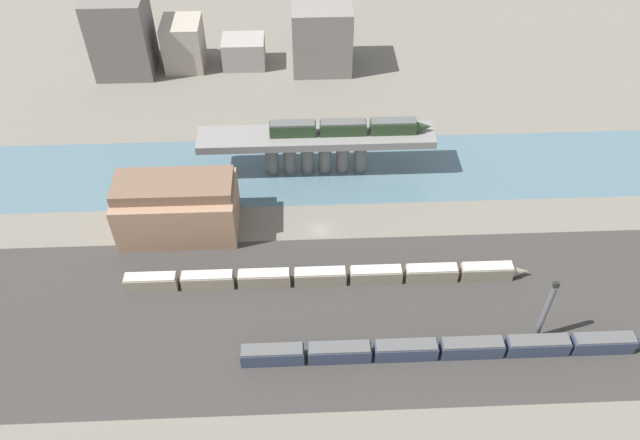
{
  "coord_description": "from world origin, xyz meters",
  "views": [
    {
      "loc": [
        -4.06,
        -99.37,
        99.58
      ],
      "look_at": [
        0.0,
        -1.36,
        4.4
      ],
      "focal_mm": 35.0,
      "sensor_mm": 36.0,
      "label": 1
    }
  ],
  "objects_px": {
    "train_yard_near": "(446,349)",
    "warehouse_building": "(177,206)",
    "train_on_bridge": "(349,127)",
    "train_yard_mid": "(326,277)",
    "signal_tower": "(545,312)"
  },
  "relations": [
    {
      "from": "train_on_bridge",
      "to": "signal_tower",
      "type": "bearing_deg",
      "value": -58.33
    },
    {
      "from": "train_yard_near",
      "to": "warehouse_building",
      "type": "distance_m",
      "value": 64.57
    },
    {
      "from": "train_on_bridge",
      "to": "train_yard_near",
      "type": "height_order",
      "value": "train_on_bridge"
    },
    {
      "from": "train_yard_near",
      "to": "train_yard_mid",
      "type": "xyz_separation_m",
      "value": [
        -21.42,
        18.59,
        -0.07
      ]
    },
    {
      "from": "warehouse_building",
      "to": "signal_tower",
      "type": "bearing_deg",
      "value": -24.82
    },
    {
      "from": "train_yard_mid",
      "to": "warehouse_building",
      "type": "bearing_deg",
      "value": 151.27
    },
    {
      "from": "train_yard_near",
      "to": "warehouse_building",
      "type": "relative_size",
      "value": 2.99
    },
    {
      "from": "train_yard_mid",
      "to": "signal_tower",
      "type": "height_order",
      "value": "signal_tower"
    },
    {
      "from": "train_yard_near",
      "to": "train_yard_mid",
      "type": "bearing_deg",
      "value": 139.05
    },
    {
      "from": "train_yard_near",
      "to": "train_on_bridge",
      "type": "bearing_deg",
      "value": 104.42
    },
    {
      "from": "train_yard_mid",
      "to": "signal_tower",
      "type": "relative_size",
      "value": 5.14
    },
    {
      "from": "train_yard_mid",
      "to": "signal_tower",
      "type": "xyz_separation_m",
      "value": [
        39.41,
        -15.49,
        6.14
      ]
    },
    {
      "from": "train_on_bridge",
      "to": "signal_tower",
      "type": "xyz_separation_m",
      "value": [
        32.22,
        -52.24,
        -4.76
      ]
    },
    {
      "from": "train_yard_near",
      "to": "warehouse_building",
      "type": "bearing_deg",
      "value": 145.92
    },
    {
      "from": "train_on_bridge",
      "to": "warehouse_building",
      "type": "height_order",
      "value": "train_on_bridge"
    }
  ]
}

